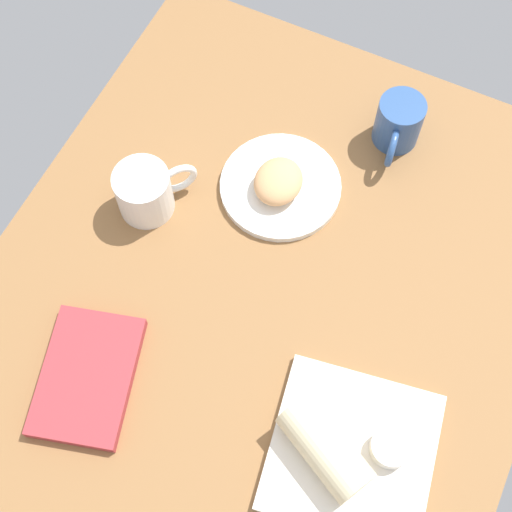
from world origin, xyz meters
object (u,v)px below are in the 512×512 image
Objects in this scene: sauce_cup at (390,448)px; square_plate at (352,452)px; round_plate at (280,186)px; second_mug at (398,123)px; book_stack at (87,376)px; breakfast_wrap at (325,448)px; coffee_mug at (146,191)px; scone_pastry at (278,181)px.

square_plate is at bearing 117.96° from sauce_cup.
square_plate reaches higher than round_plate.
square_plate is at bearing -141.94° from round_plate.
second_mug is (52.59, 19.39, 1.78)cm from sauce_cup.
breakfast_wrap is at bearing -82.13° from book_stack.
second_mug reaches higher than round_plate.
second_mug reaches higher than coffee_mug.
book_stack is at bearing 99.89° from square_plate.
scone_pastry is at bearing -119.45° from breakfast_wrap.
second_mug is at bearing -142.19° from breakfast_wrap.
breakfast_wrap reaches higher than square_plate.
scone_pastry reaches higher than book_stack.
scone_pastry is 46.20cm from square_plate.
second_mug is (18.33, -14.17, 4.13)cm from round_plate.
sauce_cup is at bearing -135.59° from round_plate.
round_plate is 0.88× the size of square_plate.
book_stack reaches higher than round_plate.
breakfast_wrap is 38.13cm from book_stack.
square_plate is 4.03× the size of sauce_cup.
book_stack is 1.81× the size of second_mug.
book_stack is (-43.14, 12.48, -2.54)cm from scone_pastry.
scone_pastry is 0.76× the size of coffee_mug.
coffee_mug is at bearing 123.89° from round_plate.
breakfast_wrap is (-4.55, 8.57, 1.91)cm from sauce_cup.
round_plate is at bearing 142.30° from second_mug.
coffee_mug is (-11.98, 19.00, 1.12)cm from scone_pastry.
square_plate is (-36.78, -28.80, 0.10)cm from round_plate.
square_plate is 57.16cm from second_mug.
second_mug is (19.18, -14.27, 1.21)cm from scone_pastry.
scone_pastry is (-0.85, 0.10, 2.92)cm from round_plate.
sauce_cup is 56.08cm from second_mug.
sauce_cup is (2.53, -4.76, 2.25)cm from square_plate.
round_plate is at bearing -56.11° from coffee_mug.
coffee_mug is at bearing -93.42° from breakfast_wrap.
coffee_mug is 0.96× the size of second_mug.
second_mug reaches higher than breakfast_wrap.
scone_pastry is at bearing -57.77° from coffee_mug.
breakfast_wrap is 58.15cm from second_mug.
coffee_mug is at bearing 122.23° from scone_pastry.
square_plate is 1.00× the size of book_stack.
scone_pastry is at bearing 38.82° from square_plate.
breakfast_wrap is 1.17× the size of coffee_mug.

